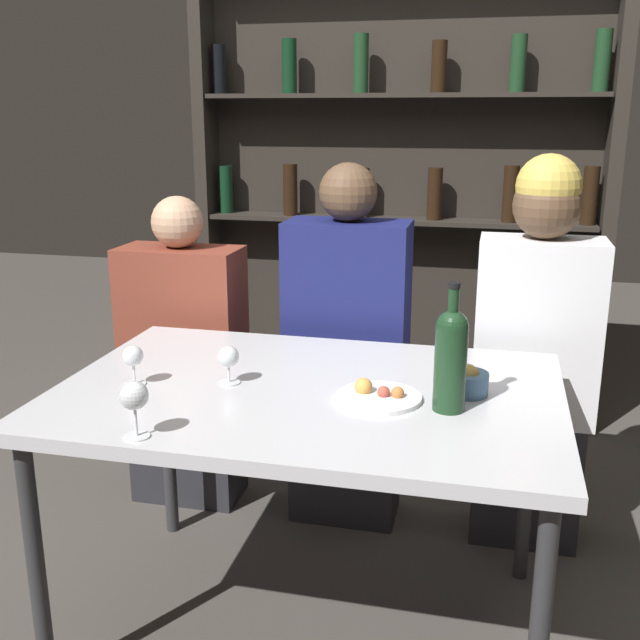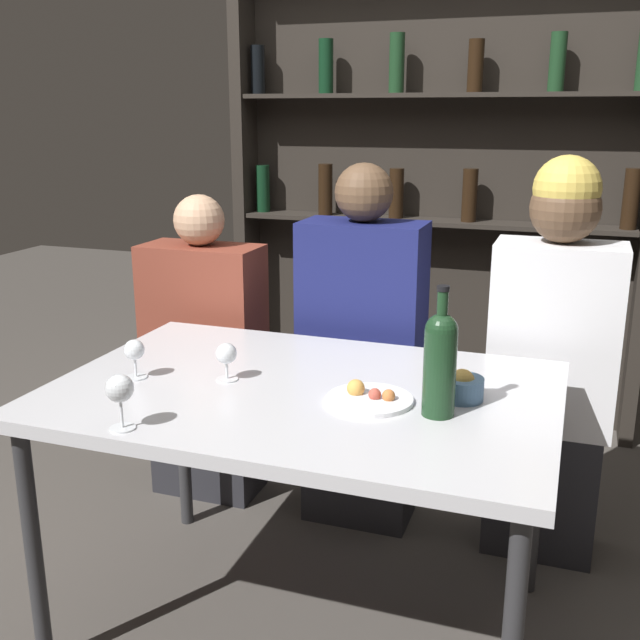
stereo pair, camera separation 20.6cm
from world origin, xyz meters
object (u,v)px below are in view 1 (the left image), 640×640
snack_bowl (467,381)px  seated_person_left (185,364)px  seated_person_right (534,360)px  wine_glass_1 (134,398)px  wine_bottle (451,355)px  wine_glass_0 (228,358)px  seated_person_center (347,359)px  food_plate_0 (377,396)px  wine_glass_2 (133,358)px

snack_bowl → seated_person_left: seated_person_left is taller
snack_bowl → seated_person_right: seated_person_right is taller
seated_person_right → wine_glass_1: bearing=-131.3°
wine_bottle → wine_glass_0: wine_bottle is taller
wine_glass_0 → seated_person_center: (0.19, 0.66, -0.20)m
seated_person_center → seated_person_left: bearing=-180.0°
food_plate_0 → seated_person_center: 0.73m
wine_bottle → food_plate_0: wine_bottle is taller
snack_bowl → wine_glass_0: bearing=-173.8°
wine_bottle → seated_person_center: size_ratio=0.25×
wine_bottle → wine_glass_0: size_ratio=3.05×
wine_glass_0 → wine_glass_1: 0.38m
wine_bottle → seated_person_right: 0.78m
wine_bottle → wine_glass_1: size_ratio=2.41×
wine_glass_1 → seated_person_left: 1.13m
wine_glass_0 → seated_person_right: bearing=38.6°
wine_glass_0 → wine_bottle: bearing=-4.9°
snack_bowl → seated_person_right: (0.20, 0.59, -0.12)m
seated_person_right → snack_bowl: bearing=-108.6°
snack_bowl → seated_person_left: bearing=150.6°
food_plate_0 → seated_person_center: (-0.22, 0.68, -0.14)m
seated_person_center → seated_person_right: seated_person_right is taller
wine_glass_2 → seated_person_center: (0.43, 0.73, -0.21)m
wine_bottle → seated_person_right: seated_person_right is taller
wine_glass_1 → seated_person_center: seated_person_center is taller
food_plate_0 → seated_person_center: bearing=107.6°
wine_glass_2 → snack_bowl: bearing=8.9°
seated_person_left → wine_glass_1: bearing=-71.8°
seated_person_left → seated_person_center: bearing=0.0°
wine_glass_0 → wine_glass_2: wine_glass_2 is taller
seated_person_left → seated_person_center: (0.61, 0.00, 0.07)m
wine_glass_1 → wine_glass_2: size_ratio=1.21×
wine_glass_0 → snack_bowl: 0.63m
wine_glass_1 → food_plate_0: wine_glass_1 is taller
food_plate_0 → seated_person_right: (0.42, 0.68, -0.10)m
wine_glass_0 → wine_glass_2: 0.25m
wine_glass_2 → snack_bowl: wine_glass_2 is taller
wine_glass_1 → food_plate_0: size_ratio=0.60×
wine_bottle → food_plate_0: size_ratio=1.45×
seated_person_left → wine_glass_0: bearing=-57.3°
wine_glass_2 → seated_person_center: seated_person_center is taller
wine_bottle → seated_person_center: bearing=119.2°
wine_glass_2 → food_plate_0: wine_glass_2 is taller
snack_bowl → seated_person_center: (-0.43, 0.59, -0.17)m
wine_glass_2 → seated_person_left: 0.80m
seated_person_center → seated_person_right: bearing=-0.0°
wine_glass_2 → seated_person_right: 1.30m
wine_glass_1 → seated_person_left: bearing=108.2°
wine_glass_2 → seated_person_right: (1.07, 0.73, -0.16)m
wine_bottle → wine_glass_0: 0.59m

